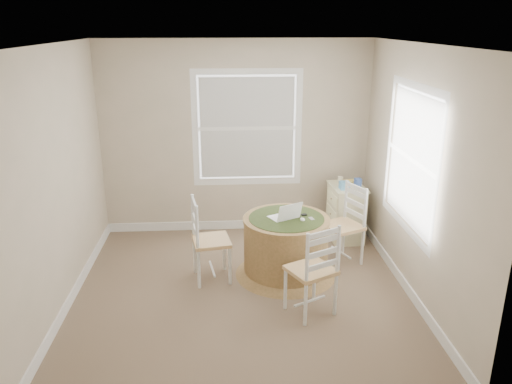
{
  "coord_description": "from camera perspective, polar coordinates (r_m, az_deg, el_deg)",
  "views": [
    {
      "loc": [
        -0.16,
        -4.77,
        2.8
      ],
      "look_at": [
        0.18,
        0.45,
        1.0
      ],
      "focal_mm": 35.0,
      "sensor_mm": 36.0,
      "label": 1
    }
  ],
  "objects": [
    {
      "name": "phone",
      "position": [
        5.63,
        6.35,
        -3.08
      ],
      "size": [
        0.06,
        0.1,
        0.02
      ],
      "primitive_type": "cube",
      "rotation": [
        0.0,
        0.0,
        0.21
      ],
      "color": "#B7BABF",
      "rests_on": "round_table"
    },
    {
      "name": "round_table",
      "position": [
        5.75,
        3.43,
        -5.91
      ],
      "size": [
        1.16,
        1.16,
        0.7
      ],
      "rotation": [
        0.0,
        0.0,
        0.21
      ],
      "color": "#A47B49",
      "rests_on": "ground"
    },
    {
      "name": "box_yellow",
      "position": [
        6.69,
        10.55,
        1.08
      ],
      "size": [
        0.16,
        0.11,
        0.06
      ],
      "primitive_type": "cube",
      "rotation": [
        0.0,
        0.0,
        0.07
      ],
      "color": "#E8C252",
      "rests_on": "corner_chest"
    },
    {
      "name": "chair_left",
      "position": [
        5.63,
        -5.13,
        -5.53
      ],
      "size": [
        0.47,
        0.48,
        0.95
      ],
      "primitive_type": null,
      "rotation": [
        0.0,
        0.0,
        1.74
      ],
      "color": "white",
      "rests_on": "ground"
    },
    {
      "name": "chair_near",
      "position": [
        5.01,
        6.3,
        -8.81
      ],
      "size": [
        0.56,
        0.55,
        0.95
      ],
      "primitive_type": null,
      "rotation": [
        0.0,
        0.0,
        3.61
      ],
      "color": "white",
      "rests_on": "ground"
    },
    {
      "name": "room",
      "position": [
        5.16,
        0.05,
        2.05
      ],
      "size": [
        3.64,
        3.64,
        2.64
      ],
      "color": "#7F6A50",
      "rests_on": "ground"
    },
    {
      "name": "corner_chest",
      "position": [
        6.77,
        10.21,
        -2.32
      ],
      "size": [
        0.46,
        0.6,
        0.75
      ],
      "rotation": [
        0.0,
        0.0,
        0.07
      ],
      "color": "beige",
      "rests_on": "ground"
    },
    {
      "name": "tissue_box",
      "position": [
        6.5,
        10.09,
        0.76
      ],
      "size": [
        0.13,
        0.13,
        0.1
      ],
      "primitive_type": "cube",
      "rotation": [
        0.0,
        0.0,
        0.07
      ],
      "color": "#589AC9",
      "rests_on": "corner_chest"
    },
    {
      "name": "cup_cream",
      "position": [
        6.72,
        9.64,
        1.34
      ],
      "size": [
        0.07,
        0.07,
        0.09
      ],
      "primitive_type": "cylinder",
      "color": "beige",
      "rests_on": "corner_chest"
    },
    {
      "name": "chair_right",
      "position": [
        6.08,
        9.86,
        -3.81
      ],
      "size": [
        0.54,
        0.55,
        0.95
      ],
      "primitive_type": null,
      "rotation": [
        0.0,
        0.0,
        -1.15
      ],
      "color": "white",
      "rests_on": "ground"
    },
    {
      "name": "mouse",
      "position": [
        5.58,
        5.34,
        -3.15
      ],
      "size": [
        0.07,
        0.1,
        0.03
      ],
      "primitive_type": "ellipsoid",
      "rotation": [
        0.0,
        0.0,
        0.21
      ],
      "color": "white",
      "rests_on": "round_table"
    },
    {
      "name": "laptop",
      "position": [
        5.61,
        3.31,
        -2.74
      ],
      "size": [
        0.39,
        0.38,
        0.22
      ],
      "rotation": [
        0.0,
        0.0,
        3.62
      ],
      "color": "white",
      "rests_on": "round_table"
    },
    {
      "name": "keys",
      "position": [
        5.71,
        5.51,
        -2.65
      ],
      "size": [
        0.07,
        0.06,
        0.02
      ],
      "primitive_type": "cube",
      "rotation": [
        0.0,
        0.0,
        0.21
      ],
      "color": "black",
      "rests_on": "round_table"
    },
    {
      "name": "box_blue",
      "position": [
        6.6,
        11.53,
        1.03
      ],
      "size": [
        0.09,
        0.09,
        0.12
      ],
      "primitive_type": "cube",
      "rotation": [
        0.0,
        0.0,
        0.07
      ],
      "color": "#3655A4",
      "rests_on": "corner_chest"
    }
  ]
}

